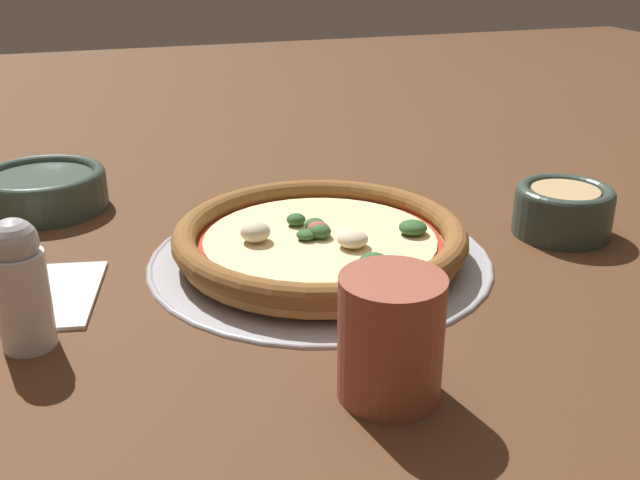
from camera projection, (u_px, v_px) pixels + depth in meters
ground_plane at (320, 260)px, 0.77m from camera, size 3.00×3.00×0.00m
pizza_tray at (320, 257)px, 0.77m from camera, size 0.35×0.35×0.01m
pizza at (320, 239)px, 0.76m from camera, size 0.30×0.30×0.04m
bowl_near at (563, 208)px, 0.83m from camera, size 0.11×0.11×0.06m
bowl_far at (43, 188)px, 0.90m from camera, size 0.15×0.15×0.05m
drinking_cup at (391, 337)px, 0.54m from camera, size 0.08×0.08×0.10m
napkin at (5, 295)px, 0.69m from camera, size 0.19×0.16×0.01m
fork at (20, 269)px, 0.75m from camera, size 0.02×0.18×0.00m
pepper_shaker at (21, 285)px, 0.60m from camera, size 0.04×0.04×0.11m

